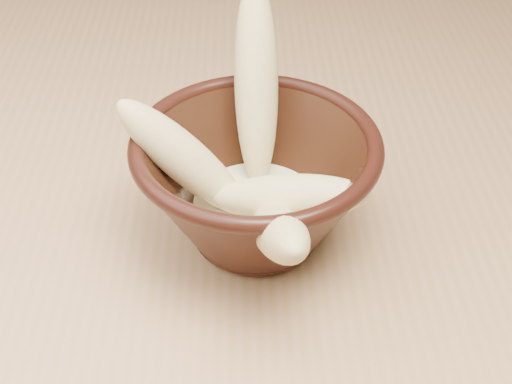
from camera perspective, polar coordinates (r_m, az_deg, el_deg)
The scene contains 7 objects.
table at distance 0.78m, azimuth 7.89°, elevation -0.04°, with size 1.20×0.80×0.75m.
bowl at distance 0.56m, azimuth -0.00°, elevation 0.71°, with size 0.19×0.19×0.11m.
milk_puddle at distance 0.58m, azimuth 0.00°, elevation -1.28°, with size 0.11×0.11×0.02m, color #F5F0C5.
banana_upright at distance 0.58m, azimuth 0.02°, elevation 8.74°, with size 0.04×0.04×0.17m, color #D1BF7B.
banana_left at distance 0.55m, azimuth -5.81°, elevation 2.71°, with size 0.04×0.04×0.13m, color #D1BF7B.
banana_across at distance 0.54m, azimuth 2.74°, elevation -0.40°, with size 0.04×0.04×0.12m, color #D1BF7B.
banana_front at distance 0.50m, azimuth 1.86°, elevation -3.27°, with size 0.04×0.04×0.14m, color #D1BF7B.
Camera 1 is at (-0.12, -0.59, 1.17)m, focal length 50.00 mm.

